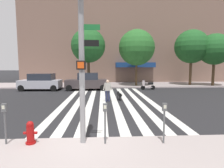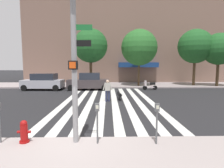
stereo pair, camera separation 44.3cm
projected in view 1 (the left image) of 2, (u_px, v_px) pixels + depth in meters
The scene contains 18 objects.
ground_plane at pixel (94, 101), 14.06m from camera, with size 160.00×160.00×0.00m, color #232326.
sidewalk_far at pixel (98, 85), 24.47m from camera, with size 80.00×6.00×0.15m, color #9F9191.
crosswalk_stripes at pixel (109, 101), 14.12m from camera, with size 6.75×14.38×0.01m.
apartment_block at pixel (141, 3), 33.99m from camera, with size 38.90×16.74×28.44m.
traffic_light_pole at pixel (81, 41), 5.80m from camera, with size 0.74×0.46×5.80m.
fire_hydrant at pixel (30, 133), 6.07m from camera, with size 0.44×0.32×0.76m.
parking_meter_curbside at pixel (105, 118), 6.01m from camera, with size 0.14×0.11×1.36m.
parking_meter_second_along at pixel (164, 117), 6.04m from camera, with size 0.14×0.11×1.36m.
parking_meter_third_along at pixel (5, 118), 5.97m from camera, with size 0.14×0.11×1.36m.
parked_car_near_curb at pixel (41, 82), 19.88m from camera, with size 4.39×2.15×1.82m.
parked_car_behind_first at pixel (87, 82), 20.14m from camera, with size 4.58×2.12×1.89m.
parked_scooter at pixel (148, 85), 20.26m from camera, with size 1.63×0.50×1.11m.
street_tree_nearest at pixel (88, 46), 21.74m from camera, with size 4.05×4.05×6.90m.
street_tree_middle at pixel (137, 48), 22.72m from camera, with size 4.45×4.45×6.96m.
street_tree_further at pixel (192, 47), 23.37m from camera, with size 4.27×4.27×7.05m.
street_tree_furthest at pixel (215, 49), 22.71m from camera, with size 3.86×3.86×6.46m.
pedestrian_dog_walker at pixel (108, 89), 13.79m from camera, with size 0.71×0.29×1.64m.
dog_on_leash at pixel (119, 95), 14.32m from camera, with size 0.36×1.11×0.65m.
Camera 1 is at (0.68, -6.42, 2.76)m, focal length 29.40 mm.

